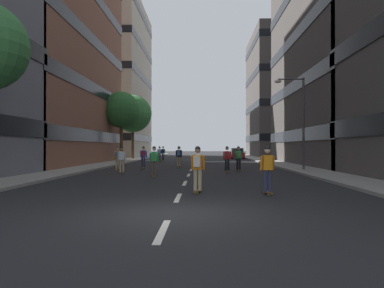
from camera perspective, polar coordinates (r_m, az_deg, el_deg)
ground_plane at (r=40.99m, az=0.40°, el=-2.84°), size 187.41×187.41×0.00m
sidewalk_left at (r=45.79m, az=-9.92°, el=-2.49°), size 2.55×85.90×0.14m
sidewalk_right at (r=45.49m, az=10.99°, el=-2.50°), size 2.55×85.90×0.14m
lane_markings at (r=42.75m, az=0.45°, el=-2.73°), size 0.16×72.20×0.01m
building_left_mid at (r=42.01m, az=-24.16°, el=19.63°), size 13.70×23.45×32.04m
building_left_far at (r=68.04m, az=-13.27°, el=9.48°), size 13.70×21.58×26.61m
building_right_far at (r=67.23m, az=15.00°, el=7.28°), size 13.70×17.29×21.22m
parked_car_near at (r=52.87m, az=6.95°, el=-1.52°), size 1.82×4.40×1.52m
street_tree_near at (r=42.57m, az=-10.84°, el=5.17°), size 4.08×4.08×7.80m
street_tree_far at (r=49.25m, az=-9.13°, el=4.63°), size 4.92×4.92×8.39m
streetlamp_right at (r=27.34m, az=16.06°, el=4.62°), size 2.13×0.30×6.50m
skater_0 at (r=24.35m, az=-10.79°, el=-2.21°), size 0.57×0.92×1.78m
skater_1 at (r=26.65m, az=7.20°, el=-1.98°), size 0.55×0.92×1.78m
skater_2 at (r=28.38m, az=-11.42°, el=-1.88°), size 0.54×0.90×1.78m
skater_3 at (r=31.48m, az=-2.06°, el=-1.74°), size 0.54×0.91×1.78m
skater_4 at (r=14.09m, az=0.86°, el=-3.44°), size 0.56×0.92×1.78m
skater_5 at (r=46.51m, az=-4.48°, el=-1.29°), size 0.54×0.91×1.78m
skater_6 at (r=21.76m, az=-5.86°, el=-2.43°), size 0.55×0.91×1.78m
skater_7 at (r=29.80m, az=-7.50°, el=-1.81°), size 0.53×0.90×1.78m
skater_8 at (r=13.93m, az=11.57°, el=-3.59°), size 0.54×0.91×1.78m
skater_9 at (r=35.64m, az=-1.98°, el=-1.58°), size 0.56×0.92×1.78m
skater_10 at (r=25.43m, az=5.43°, el=-2.06°), size 0.54×0.91×1.78m
skater_11 at (r=42.45m, az=-5.02°, el=-1.38°), size 0.55×0.91×1.78m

